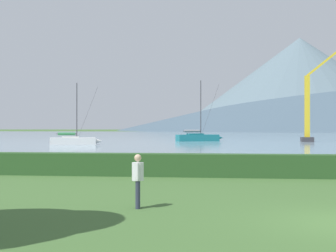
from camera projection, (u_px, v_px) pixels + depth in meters
harbor_water at (232, 135)px, 147.98m from camera, size 320.00×246.00×0.00m
hedge_line at (289, 166)px, 22.83m from camera, size 80.00×1.20×1.13m
sailboat_slip_3 at (198, 137)px, 82.78m from camera, size 8.64×5.11×10.83m
sailboat_slip_4 at (74, 140)px, 66.02m from camera, size 7.42×4.07×8.79m
person_seated_viewer at (138, 176)px, 14.15m from camera, size 0.36×0.56×1.65m
dock_crane at (308, 113)px, 79.12m from camera, size 6.50×2.00×15.77m
distant_hill_west_ridge at (300, 84)px, 385.83m from camera, size 208.89×208.89×76.97m
distant_hill_central_peak at (330, 106)px, 366.87m from camera, size 335.20×335.20×38.84m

